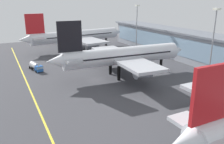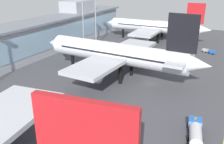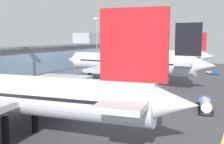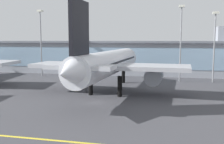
# 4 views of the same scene
# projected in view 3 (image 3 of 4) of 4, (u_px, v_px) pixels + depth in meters

# --- Properties ---
(ground_plane) EXTENTS (184.69, 184.69, 0.00)m
(ground_plane) POSITION_uv_depth(u_px,v_px,m) (161.00, 88.00, 86.89)
(ground_plane) COLOR #424247
(terminal_building) EXTENTS (134.92, 14.00, 18.30)m
(terminal_building) POSITION_uv_depth(u_px,v_px,m) (44.00, 60.00, 109.84)
(terminal_building) COLOR #9399A3
(terminal_building) RESTS_ON ground
(airliner_near_left) EXTENTS (49.54, 61.17, 20.27)m
(airliner_near_left) POSITION_uv_depth(u_px,v_px,m) (1.00, 93.00, 43.60)
(airliner_near_left) COLOR black
(airliner_near_left) RESTS_ON ground
(airliner_near_right) EXTENTS (40.40, 54.11, 20.62)m
(airliner_near_right) POSITION_uv_depth(u_px,v_px,m) (131.00, 63.00, 90.93)
(airliner_near_right) COLOR black
(airliner_near_right) RESTS_ON ground
(airliner_far_right) EXTENTS (40.29, 50.97, 18.46)m
(airliner_far_right) POSITION_uv_depth(u_px,v_px,m) (161.00, 56.00, 137.53)
(airliner_far_right) COLOR black
(airliner_far_right) RESTS_ON ground
(fuel_tanker_truck) EXTENTS (9.35, 4.49, 2.90)m
(fuel_tanker_truck) POSITION_uv_depth(u_px,v_px,m) (205.00, 104.00, 60.55)
(fuel_tanker_truck) COLOR black
(fuel_tanker_truck) RESTS_ON ground
(baggage_tug_near) EXTENTS (3.91, 5.69, 1.40)m
(baggage_tug_near) POSITION_uv_depth(u_px,v_px,m) (213.00, 73.00, 117.80)
(baggage_tug_near) COLOR black
(baggage_tug_near) RESTS_ON ground
(apron_light_mast_centre) EXTENTS (1.80, 1.80, 22.23)m
(apron_light_mast_centre) POSITION_uv_depth(u_px,v_px,m) (107.00, 40.00, 126.08)
(apron_light_mast_centre) COLOR gray
(apron_light_mast_centre) RESTS_ON ground
(apron_light_mast_east) EXTENTS (1.80, 1.80, 24.47)m
(apron_light_mast_east) POSITION_uv_depth(u_px,v_px,m) (97.00, 38.00, 116.59)
(apron_light_mast_east) COLOR gray
(apron_light_mast_east) RESTS_ON ground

